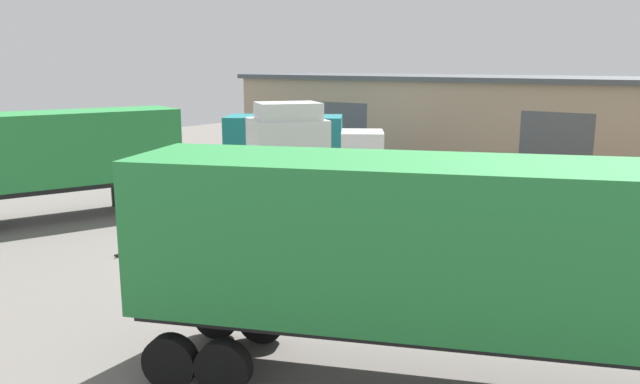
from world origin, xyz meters
The scene contains 9 objects.
ground_plane centered at (0.00, 0.00, 0.00)m, with size 60.00×60.00×0.00m, color slate.
warehouse_building centered at (0.00, 17.52, 2.53)m, with size 26.49×7.56×5.05m.
tractor_unit_white centered at (0.08, 2.24, 2.08)m, with size 6.48×5.80×4.40m.
container_trailer_green centered at (-7.92, -1.86, 2.54)m, with size 5.41×9.44×3.97m.
container_trailer_black centered at (9.67, -4.52, 2.62)m, with size 12.24×7.17×4.12m.
box_truck_white centered at (-4.05, 8.27, 1.87)m, with size 7.34×5.91×3.34m.
delivery_van_orange centered at (9.46, 5.25, 1.32)m, with size 5.52×2.70×2.42m.
gravel_pile centered at (-11.15, 4.77, 0.55)m, with size 3.60×3.60×1.10m.
traffic_cone centered at (-2.00, -3.23, 0.25)m, with size 0.40×0.40×0.55m.
Camera 1 is at (13.49, -14.34, 5.74)m, focal length 35.00 mm.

